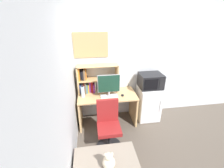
# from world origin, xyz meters

# --- Properties ---
(wall_back) EXTENTS (6.40, 0.04, 2.60)m
(wall_back) POSITION_xyz_m (0.40, 0.02, 1.30)
(wall_back) COLOR silver
(wall_back) RESTS_ON ground_plane
(wall_left) EXTENTS (0.04, 4.40, 2.60)m
(wall_left) POSITION_xyz_m (-1.62, -1.60, 1.30)
(wall_left) COLOR silver
(wall_left) RESTS_ON ground_plane
(desk) EXTENTS (1.23, 0.64, 0.73)m
(desk) POSITION_xyz_m (-0.93, -0.32, 0.51)
(desk) COLOR tan
(desk) RESTS_ON ground_plane
(hutch_bookshelf) EXTENTS (0.86, 0.28, 0.60)m
(hutch_bookshelf) POSITION_xyz_m (-1.24, -0.13, 1.00)
(hutch_bookshelf) COLOR tan
(hutch_bookshelf) RESTS_ON desk
(monitor) EXTENTS (0.46, 0.17, 0.48)m
(monitor) POSITION_xyz_m (-0.91, -0.42, 0.99)
(monitor) COLOR #B7B7BC
(monitor) RESTS_ON desk
(keyboard) EXTENTS (0.36, 0.16, 0.02)m
(keyboard) POSITION_xyz_m (-0.90, -0.42, 0.74)
(keyboard) COLOR silver
(keyboard) RESTS_ON desk
(computer_mouse) EXTENTS (0.06, 0.09, 0.03)m
(computer_mouse) POSITION_xyz_m (-0.62, -0.43, 0.74)
(computer_mouse) COLOR black
(computer_mouse) RESTS_ON desk
(water_bottle) EXTENTS (0.08, 0.08, 0.25)m
(water_bottle) POSITION_xyz_m (-1.44, -0.35, 0.84)
(water_bottle) COLOR silver
(water_bottle) RESTS_ON desk
(mini_fridge) EXTENTS (0.49, 0.49, 0.81)m
(mini_fridge) POSITION_xyz_m (0.03, -0.29, 0.40)
(mini_fridge) COLOR white
(mini_fridge) RESTS_ON ground_plane
(microwave) EXTENTS (0.48, 0.40, 0.31)m
(microwave) POSITION_xyz_m (0.03, -0.28, 0.96)
(microwave) COLOR black
(microwave) RESTS_ON mini_fridge
(desk_chair) EXTENTS (0.47, 0.47, 0.93)m
(desk_chair) POSITION_xyz_m (-1.00, -1.01, 0.41)
(desk_chair) COLOR black
(desk_chair) RESTS_ON ground_plane
(teddy_bear) EXTENTS (0.17, 0.17, 0.26)m
(teddy_bear) POSITION_xyz_m (-1.09, -1.79, 0.54)
(teddy_bear) COLOR beige
(teddy_bear) RESTS_ON bed
(wall_corkboard) EXTENTS (0.70, 0.02, 0.50)m
(wall_corkboard) POSITION_xyz_m (-1.22, -0.01, 1.72)
(wall_corkboard) COLOR tan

